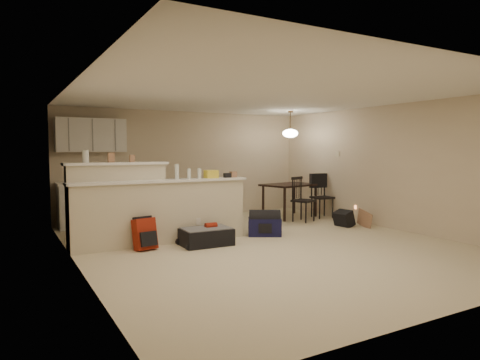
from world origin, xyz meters
TOP-DOWN VIEW (x-y plane):
  - room at (0.00, 0.00)m, footprint 7.00×7.02m
  - breakfast_bar at (-1.76, 0.98)m, footprint 3.08×0.58m
  - upper_cabinets at (-2.20, 3.32)m, footprint 1.40×0.34m
  - kitchen_counter at (-2.00, 3.19)m, footprint 1.80×0.60m
  - thermostat at (2.98, 1.55)m, footprint 0.02×0.12m
  - jar at (-2.69, 1.12)m, footprint 0.10×0.10m
  - cereal_box at (-2.29, 1.12)m, footprint 0.10×0.07m
  - small_box at (-1.94, 1.12)m, footprint 0.08×0.06m
  - bottle_a at (-1.23, 0.90)m, footprint 0.07×0.07m
  - bottle_b at (-1.01, 0.90)m, footprint 0.06×0.06m
  - bag_lump at (-0.58, 0.90)m, footprint 0.22×0.18m
  - pouch at (-0.25, 0.90)m, footprint 0.12×0.10m
  - extra_item_x at (-0.13, 0.90)m, footprint 0.11×0.10m
  - extra_item_y at (-0.81, 0.90)m, footprint 0.07×0.07m
  - dining_table at (2.07, 2.16)m, footprint 1.42×1.10m
  - pendant_lamp at (2.07, 2.16)m, footprint 0.36×0.36m
  - dining_chair_near at (1.98, 1.51)m, footprint 0.56×0.54m
  - dining_chair_far at (2.70, 1.74)m, footprint 0.49×0.47m
  - suitcase at (-0.91, 0.42)m, footprint 0.84×0.55m
  - red_backpack at (-1.90, 0.61)m, footprint 0.36×0.26m
  - navy_duffel at (0.38, 0.61)m, footprint 0.69×0.59m
  - black_daypack at (2.33, 0.61)m, footprint 0.29×0.39m
  - cardboard_sheet at (2.65, 0.33)m, footprint 0.09×0.44m

SIDE VIEW (x-z plane):
  - suitcase at x=-0.91m, z-range 0.00..0.28m
  - black_daypack at x=2.33m, z-range 0.00..0.32m
  - navy_duffel at x=0.38m, z-range 0.00..0.33m
  - cardboard_sheet at x=2.65m, z-range 0.00..0.34m
  - red_backpack at x=-1.90m, z-range 0.00..0.50m
  - kitchen_counter at x=-2.00m, z-range 0.00..0.90m
  - dining_chair_near at x=1.98m, z-range 0.00..0.99m
  - dining_chair_far at x=2.70m, z-range 0.00..1.01m
  - breakfast_bar at x=-1.76m, z-range -0.09..1.30m
  - dining_table at x=2.07m, z-range 0.30..1.09m
  - pouch at x=-0.25m, z-range 1.09..1.17m
  - extra_item_x at x=-0.13m, z-range 1.09..1.20m
  - bag_lump at x=-0.58m, z-range 1.09..1.23m
  - extra_item_y at x=-0.81m, z-range 1.09..1.27m
  - bottle_b at x=-1.01m, z-range 1.09..1.27m
  - bottle_a at x=-1.23m, z-range 1.09..1.35m
  - room at x=0.00m, z-range 0.00..2.50m
  - small_box at x=-1.94m, z-range 1.39..1.51m
  - cereal_box at x=-2.29m, z-range 1.39..1.55m
  - jar at x=-2.69m, z-range 1.39..1.59m
  - thermostat at x=2.98m, z-range 1.44..1.56m
  - upper_cabinets at x=-2.20m, z-range 1.55..2.25m
  - pendant_lamp at x=2.07m, z-range 1.68..2.30m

